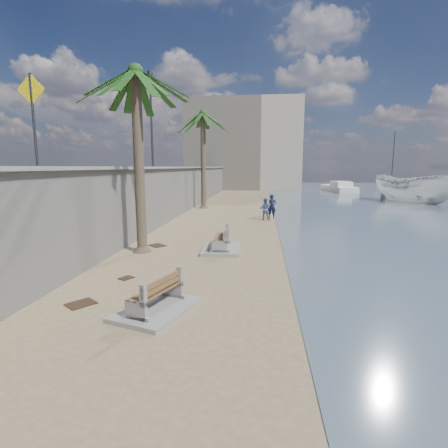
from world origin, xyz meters
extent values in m
plane|color=#957E5B|center=(0.00, 0.00, 0.00)|extent=(140.00, 140.00, 0.00)
cube|color=gray|center=(-5.20, 20.00, 1.75)|extent=(0.45, 70.00, 3.50)
cube|color=gray|center=(-5.20, 20.00, 3.55)|extent=(0.80, 70.00, 0.12)
cube|color=#B7AA93|center=(-2.00, 52.00, 7.00)|extent=(18.00, 12.00, 14.00)
cube|color=gray|center=(-1.50, 0.57, 0.06)|extent=(2.06, 2.50, 0.12)
cube|color=gray|center=(-0.65, 7.21, 0.06)|extent=(1.70, 2.40, 0.13)
cylinder|color=brown|center=(-3.97, 6.58, 3.67)|extent=(0.42, 0.42, 7.34)
cylinder|color=brown|center=(-4.00, 22.71, 4.04)|extent=(0.44, 0.44, 8.08)
cylinder|color=#2D2D33|center=(-5.00, 1.50, 4.81)|extent=(0.07, 0.07, 2.40)
cube|color=yellow|center=(-5.00, 1.50, 5.60)|extent=(0.78, 0.03, 0.78)
cylinder|color=#2D2D33|center=(-5.10, 12.00, 6.11)|extent=(0.12, 0.12, 5.00)
cylinder|color=#2D2D33|center=(-5.10, 12.00, 8.61)|extent=(0.28, 0.28, 0.25)
imported|color=#121533|center=(1.80, 17.16, 0.96)|extent=(0.70, 0.48, 1.92)
imported|color=#455D8F|center=(1.29, 16.30, 0.84)|extent=(0.87, 0.71, 1.67)
imported|color=silver|center=(16.40, 29.95, 1.57)|extent=(4.67, 4.70, 3.94)
cube|color=silver|center=(20.50, 47.97, 0.25)|extent=(5.40, 5.38, 0.70)
cylinder|color=#2D2D33|center=(20.50, 47.97, 4.67)|extent=(0.12, 0.12, 8.34)
cube|color=#382616|center=(-3.64, 0.80, 0.01)|extent=(0.85, 0.88, 0.03)
cube|color=#382616|center=(-3.68, 7.77, 0.01)|extent=(0.94, 0.93, 0.03)
cube|color=#382616|center=(-3.28, 3.02, 0.01)|extent=(0.53, 0.56, 0.03)
camera|label=1|loc=(1.07, -7.50, 3.59)|focal=28.00mm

